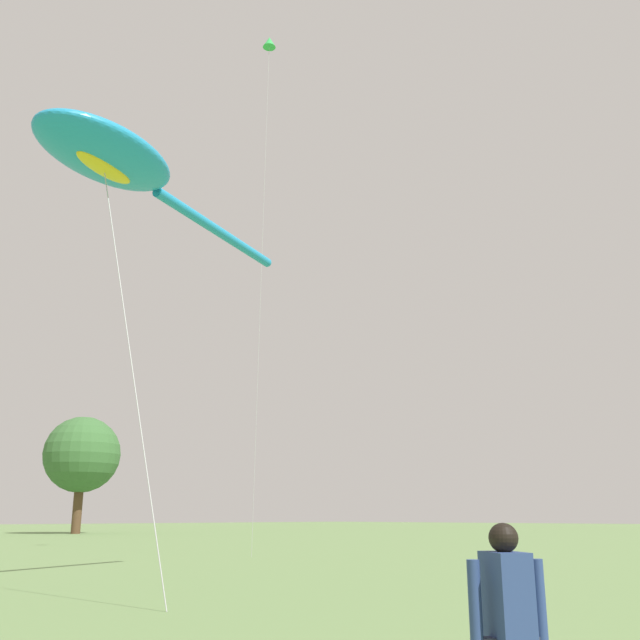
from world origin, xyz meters
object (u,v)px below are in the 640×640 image
Objects in this scene: big_show_kite at (114,160)px; tree_pine_center at (82,455)px; person_navy_jacket at (509,622)px; small_kite_box_yellow at (269,48)px.

tree_pine_center reaches higher than big_show_kite.
person_navy_jacket is at bearing -114.65° from tree_pine_center.
small_kite_box_yellow is (15.34, 20.78, 22.97)m from person_navy_jacket.
tree_pine_center is (14.03, 43.23, -16.53)m from small_kite_box_yellow.
tree_pine_center is (26.40, 52.06, -2.65)m from big_show_kite.
person_navy_jacket is 34.56m from small_kite_box_yellow.
big_show_kite is 0.43× the size of small_kite_box_yellow.
small_kite_box_yellow is 48.37m from tree_pine_center.
small_kite_box_yellow is (12.37, 8.83, 13.88)m from big_show_kite.
person_navy_jacket is (-2.97, -11.95, -9.09)m from big_show_kite.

